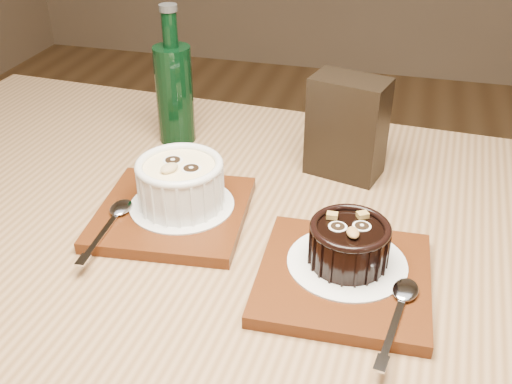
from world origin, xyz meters
TOP-DOWN VIEW (x-y plane):
  - table at (-0.02, -0.18)m, footprint 1.24×0.86m
  - tray_left at (-0.10, -0.14)m, footprint 0.20×0.20m
  - doily_left at (-0.09, -0.13)m, footprint 0.13×0.13m
  - ramekin_white at (-0.09, -0.13)m, footprint 0.11×0.11m
  - spoon_left at (-0.16, -0.20)m, footprint 0.03×0.14m
  - tray_right at (0.12, -0.21)m, footprint 0.19×0.19m
  - doily_right at (0.12, -0.19)m, footprint 0.13×0.13m
  - ramekin_dark at (0.12, -0.19)m, footprint 0.09×0.09m
  - spoon_right at (0.18, -0.26)m, footprint 0.05×0.14m
  - condiment_stand at (0.09, 0.03)m, footprint 0.11×0.08m
  - green_bottle at (-0.18, 0.07)m, footprint 0.06×0.06m

SIDE VIEW (x-z plane):
  - table at x=-0.02m, z-range 0.28..1.03m
  - tray_left at x=-0.10m, z-range 0.75..0.76m
  - tray_right at x=0.12m, z-range 0.75..0.76m
  - doily_left at x=-0.09m, z-range 0.77..0.77m
  - doily_right at x=0.12m, z-range 0.77..0.77m
  - spoon_left at x=-0.16m, z-range 0.77..0.77m
  - spoon_right at x=0.18m, z-range 0.77..0.77m
  - ramekin_dark at x=0.12m, z-range 0.77..0.82m
  - ramekin_white at x=-0.09m, z-range 0.77..0.83m
  - condiment_stand at x=0.09m, z-range 0.75..0.89m
  - green_bottle at x=-0.18m, z-range 0.73..0.93m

